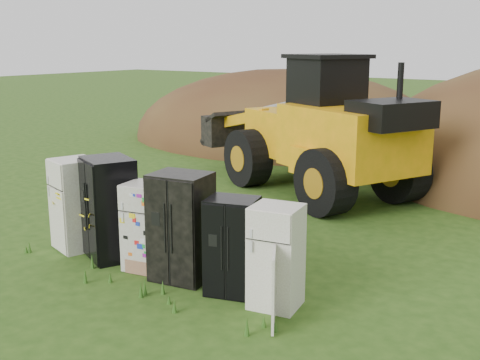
{
  "coord_description": "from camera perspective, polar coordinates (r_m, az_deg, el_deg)",
  "views": [
    {
      "loc": [
        6.91,
        -7.62,
        4.09
      ],
      "look_at": [
        0.15,
        2.0,
        1.39
      ],
      "focal_mm": 45.0,
      "sensor_mm": 36.0,
      "label": 1
    }
  ],
  "objects": [
    {
      "name": "fridge_leftmost",
      "position": [
        12.49,
        -15.28,
        -2.23
      ],
      "size": [
        1.01,
        0.99,
        1.84
      ],
      "primitive_type": null,
      "rotation": [
        0.0,
        0.0,
        -0.3
      ],
      "color": "white",
      "rests_on": "ground"
    },
    {
      "name": "dirt_mound_left",
      "position": [
        25.85,
        4.18,
        3.81
      ],
      "size": [
        14.1,
        10.58,
        6.0
      ],
      "primitive_type": "ellipsoid",
      "color": "#402214",
      "rests_on": "ground"
    },
    {
      "name": "fridge_open_door",
      "position": [
        9.47,
        3.44,
        -7.27
      ],
      "size": [
        0.86,
        0.81,
        1.65
      ],
      "primitive_type": null,
      "rotation": [
        0.0,
        0.0,
        0.18
      ],
      "color": "white",
      "rests_on": "ground"
    },
    {
      "name": "wheel_loader",
      "position": [
        17.05,
        6.12,
        5.46
      ],
      "size": [
        8.43,
        6.14,
        3.78
      ],
      "primitive_type": null,
      "rotation": [
        0.0,
        0.0,
        -0.43
      ],
      "color": "orange",
      "rests_on": "ground"
    },
    {
      "name": "fridge_black_side",
      "position": [
        11.79,
        -12.26,
        -2.65
      ],
      "size": [
        1.27,
        1.17,
        1.97
      ],
      "primitive_type": null,
      "rotation": [
        0.0,
        0.0,
        -0.43
      ],
      "color": "black",
      "rests_on": "ground"
    },
    {
      "name": "fridge_dark_mid",
      "position": [
        10.54,
        -5.59,
        -4.44
      ],
      "size": [
        1.1,
        0.95,
        1.91
      ],
      "primitive_type": null,
      "rotation": [
        0.0,
        0.0,
        0.17
      ],
      "color": "black",
      "rests_on": "ground"
    },
    {
      "name": "fridge_sticker",
      "position": [
        11.12,
        -8.86,
        -4.38
      ],
      "size": [
        0.84,
        0.79,
        1.62
      ],
      "primitive_type": null,
      "rotation": [
        0.0,
        0.0,
        0.19
      ],
      "color": "silver",
      "rests_on": "ground"
    },
    {
      "name": "ground",
      "position": [
        11.08,
        -6.66,
        -8.82
      ],
      "size": [
        120.0,
        120.0,
        0.0
      ],
      "primitive_type": "plane",
      "color": "#264813",
      "rests_on": "ground"
    },
    {
      "name": "fridge_black_right",
      "position": [
        9.95,
        -0.74,
        -6.29
      ],
      "size": [
        0.97,
        0.88,
        1.62
      ],
      "primitive_type": null,
      "rotation": [
        0.0,
        0.0,
        0.3
      ],
      "color": "black",
      "rests_on": "ground"
    }
  ]
}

